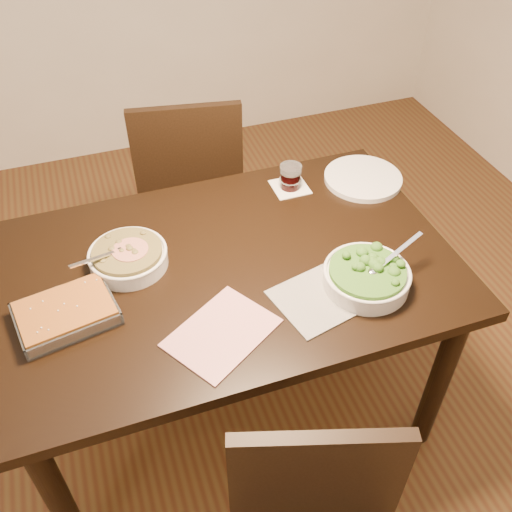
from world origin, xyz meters
The scene contains 11 objects.
ground centered at (0.00, 0.00, 0.00)m, with size 4.00×4.00×0.00m, color #4C2915.
table centered at (0.00, 0.00, 0.65)m, with size 1.40×0.90×0.75m.
magazine_a centered at (-0.09, -0.26, 0.75)m, with size 0.28×0.21×0.01m, color #B73446.
magazine_b centered at (0.24, -0.22, 0.75)m, with size 0.30×0.21×0.01m, color #2A2B33.
coaster centered at (0.33, 0.31, 0.75)m, with size 0.12×0.12×0.00m, color white.
stew_bowl centered at (-0.28, 0.10, 0.78)m, with size 0.25×0.24×0.09m.
broccoli_bowl centered at (0.36, -0.22, 0.78)m, with size 0.29×0.26×0.10m.
baking_dish centered at (-0.48, -0.07, 0.77)m, with size 0.29×0.24×0.05m.
wine_tumbler centered at (0.33, 0.31, 0.80)m, with size 0.08×0.08×0.09m.
dinner_plate centered at (0.60, 0.26, 0.76)m, with size 0.28×0.28×0.02m, color silver.
chair_far centered at (0.07, 0.80, 0.52)m, with size 0.51×0.51×0.93m.
Camera 1 is at (-0.33, -1.22, 1.96)m, focal length 40.00 mm.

